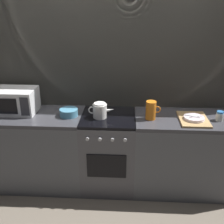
{
  "coord_description": "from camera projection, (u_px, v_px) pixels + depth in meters",
  "views": [
    {
      "loc": [
        0.2,
        -2.74,
        2.11
      ],
      "look_at": [
        0.04,
        0.0,
        0.95
      ],
      "focal_mm": 43.79,
      "sensor_mm": 36.0,
      "label": 1
    }
  ],
  "objects": [
    {
      "name": "spice_jar",
      "position": [
        220.0,
        116.0,
        2.88
      ],
      "size": [
        0.08,
        0.08,
        0.1
      ],
      "color": "silver",
      "rests_on": "counter_right"
    },
    {
      "name": "dish_pile",
      "position": [
        194.0,
        119.0,
        2.9
      ],
      "size": [
        0.3,
        0.4,
        0.06
      ],
      "color": "tan",
      "rests_on": "counter_right"
    },
    {
      "name": "ground_plane",
      "position": [
        109.0,
        183.0,
        3.36
      ],
      "size": [
        8.0,
        8.0,
        0.0
      ],
      "primitive_type": "plane",
      "color": "#6B6054"
    },
    {
      "name": "kettle",
      "position": [
        100.0,
        110.0,
        2.95
      ],
      "size": [
        0.28,
        0.15,
        0.17
      ],
      "color": "white",
      "rests_on": "stove_unit"
    },
    {
      "name": "microwave",
      "position": [
        15.0,
        101.0,
        3.07
      ],
      "size": [
        0.46,
        0.35,
        0.27
      ],
      "color": "white",
      "rests_on": "counter_left"
    },
    {
      "name": "counter_left",
      "position": [
        33.0,
        149.0,
        3.23
      ],
      "size": [
        1.2,
        0.6,
        0.9
      ],
      "color": "#515459",
      "rests_on": "ground_plane"
    },
    {
      "name": "mixing_bowl",
      "position": [
        69.0,
        112.0,
        3.0
      ],
      "size": [
        0.2,
        0.2,
        0.08
      ],
      "primitive_type": "cylinder",
      "color": "teal",
      "rests_on": "counter_left"
    },
    {
      "name": "pitcher",
      "position": [
        151.0,
        110.0,
        2.9
      ],
      "size": [
        0.16,
        0.11,
        0.2
      ],
      "color": "orange",
      "rests_on": "counter_right"
    },
    {
      "name": "stove_unit",
      "position": [
        109.0,
        151.0,
        3.18
      ],
      "size": [
        0.6,
        0.63,
        0.9
      ],
      "color": "#4C4C51",
      "rests_on": "ground_plane"
    },
    {
      "name": "counter_right",
      "position": [
        187.0,
        154.0,
        3.13
      ],
      "size": [
        1.2,
        0.6,
        0.9
      ],
      "color": "#515459",
      "rests_on": "ground_plane"
    },
    {
      "name": "back_wall",
      "position": [
        110.0,
        81.0,
        3.19
      ],
      "size": [
        3.6,
        0.05,
        2.4
      ],
      "color": "#B2AD9E",
      "rests_on": "ground_plane"
    }
  ]
}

